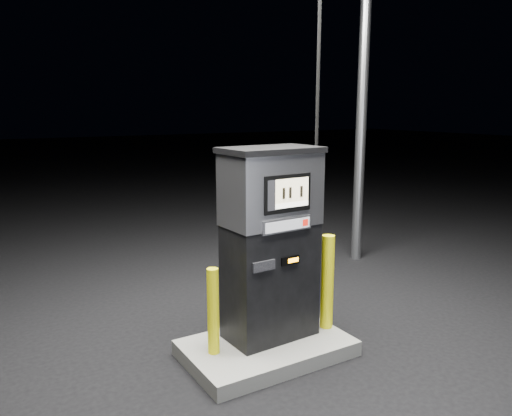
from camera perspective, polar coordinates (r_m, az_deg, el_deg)
ground at (r=5.17m, az=1.20°, el=-16.44°), size 80.00×80.00×0.00m
pump_island at (r=5.14m, az=1.20°, el=-15.71°), size 1.60×1.00×0.15m
fuel_dispenser at (r=4.89m, az=1.70°, el=-3.90°), size 1.05×0.60×3.94m
bollard_left at (r=4.74m, az=-4.92°, el=-11.67°), size 0.12×0.12×0.83m
bollard_right at (r=5.27m, az=8.14°, el=-8.36°), size 0.17×0.17×0.99m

